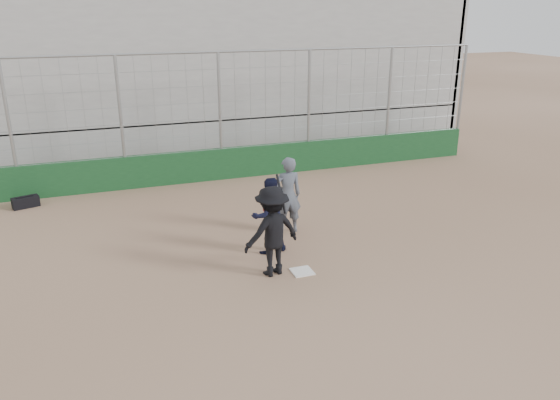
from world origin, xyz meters
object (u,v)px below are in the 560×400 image
object	(u,v)px
catcher_crouched	(269,228)
equipment_bag	(26,202)
umpire	(288,199)
batter_at_plate	(272,231)

from	to	relation	value
catcher_crouched	equipment_bag	distance (m)	7.47
catcher_crouched	equipment_bag	world-z (taller)	catcher_crouched
umpire	catcher_crouched	bearing A→B (deg)	50.53
catcher_crouched	equipment_bag	xyz separation A→B (m)	(-5.48, 5.06, -0.45)
umpire	equipment_bag	bearing A→B (deg)	-33.12
equipment_bag	catcher_crouched	bearing A→B (deg)	-42.68
batter_at_plate	equipment_bag	xyz separation A→B (m)	(-5.21, 6.07, -0.81)
catcher_crouched	umpire	size ratio (longest dim) A/B	0.69
catcher_crouched	equipment_bag	bearing A→B (deg)	137.32
batter_at_plate	catcher_crouched	world-z (taller)	batter_at_plate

